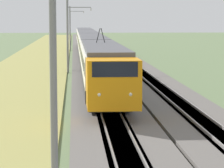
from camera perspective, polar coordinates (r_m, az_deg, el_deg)
ballast_main at (r=59.55m, az=-2.19°, el=1.83°), size 240.00×4.40×0.30m
ballast_adjacent at (r=59.88m, az=2.20°, el=1.86°), size 240.00×4.40×0.30m
track_main at (r=59.55m, az=-2.19°, el=1.84°), size 240.00×1.57×0.45m
track_adjacent at (r=59.88m, az=2.20°, el=1.87°), size 240.00×1.57×0.45m
grass_verge at (r=59.73m, az=-8.91°, el=1.68°), size 240.00×8.54×0.12m
passenger_train at (r=66.99m, az=-2.42°, el=4.22°), size 81.72×2.84×4.86m
catenary_mast_near at (r=15.99m, az=-6.09°, el=0.95°), size 0.22×2.56×7.50m
catenary_mast_mid at (r=54.52m, az=-4.73°, el=5.32°), size 0.22×2.56×7.61m
catenary_mast_far at (r=93.11m, az=-4.50°, el=6.07°), size 0.22×2.56×7.72m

